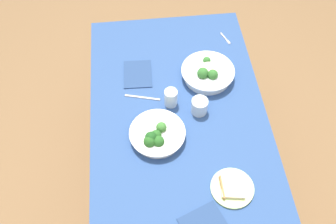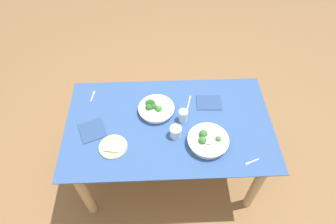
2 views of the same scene
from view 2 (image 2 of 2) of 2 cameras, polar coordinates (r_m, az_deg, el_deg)
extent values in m
plane|color=brown|center=(2.65, 0.14, -11.42)|extent=(6.00, 6.00, 0.00)
cube|color=#2D4C84|center=(2.06, 0.18, -2.38)|extent=(1.47, 0.87, 0.01)
cube|color=tan|center=(2.07, 0.17, -2.63)|extent=(1.43, 0.84, 0.02)
cylinder|color=tan|center=(2.64, 13.80, -0.77)|extent=(0.07, 0.07, 0.67)
cylinder|color=tan|center=(2.61, -14.26, -1.65)|extent=(0.07, 0.07, 0.67)
cylinder|color=tan|center=(2.31, 17.01, -13.84)|extent=(0.07, 0.07, 0.67)
cylinder|color=tan|center=(2.28, -16.28, -15.06)|extent=(0.07, 0.07, 0.67)
cylinder|color=white|center=(1.96, 7.89, -5.85)|extent=(0.25, 0.25, 0.05)
cylinder|color=white|center=(1.94, 7.98, -5.40)|extent=(0.28, 0.28, 0.01)
sphere|color=#33702D|center=(1.91, 6.83, -5.61)|extent=(0.05, 0.05, 0.05)
sphere|color=#33702D|center=(1.94, 9.90, -5.31)|extent=(0.04, 0.04, 0.04)
sphere|color=#33702D|center=(1.93, 7.02, -4.32)|extent=(0.06, 0.06, 0.06)
cylinder|color=beige|center=(1.92, 8.05, -5.27)|extent=(0.09, 0.09, 0.01)
cylinder|color=white|center=(2.11, -2.31, 0.42)|extent=(0.23, 0.23, 0.04)
cylinder|color=white|center=(2.10, -2.33, 0.81)|extent=(0.26, 0.26, 0.01)
sphere|color=#286023|center=(2.11, -3.73, 1.80)|extent=(0.06, 0.06, 0.06)
sphere|color=#286023|center=(2.09, -2.81, 1.05)|extent=(0.05, 0.05, 0.05)
sphere|color=#286023|center=(2.09, -3.79, 0.90)|extent=(0.06, 0.06, 0.06)
sphere|color=#1E511E|center=(2.10, -3.30, 1.77)|extent=(0.06, 0.06, 0.06)
sphere|color=#3D7A33|center=(2.07, -1.86, 0.66)|extent=(0.05, 0.05, 0.05)
cylinder|color=#B7D684|center=(1.97, -10.81, -6.77)|extent=(0.19, 0.19, 0.01)
cube|color=beige|center=(1.96, -10.87, -6.54)|extent=(0.12, 0.11, 0.02)
cube|color=#9E703D|center=(1.99, -10.77, -5.41)|extent=(0.10, 0.01, 0.02)
cylinder|color=silver|center=(2.04, 3.02, -0.74)|extent=(0.07, 0.07, 0.09)
cylinder|color=silver|center=(1.97, 1.52, -3.96)|extent=(0.08, 0.08, 0.08)
cube|color=#B7B7BC|center=(2.29, -14.78, 2.79)|extent=(0.02, 0.08, 0.00)
cube|color=#B7B7BC|center=(2.32, -14.43, 3.78)|extent=(0.02, 0.03, 0.00)
cube|color=#B7B7BC|center=(1.97, 16.67, -9.25)|extent=(0.07, 0.03, 0.00)
cube|color=#B7B7BC|center=(1.95, 15.48, -9.80)|extent=(0.03, 0.02, 0.00)
cube|color=#B7B7BC|center=(2.17, 4.05, 1.45)|extent=(0.06, 0.18, 0.00)
cube|color=navy|center=(2.09, -14.75, -3.54)|extent=(0.22, 0.23, 0.01)
cube|color=navy|center=(2.20, 8.11, 1.86)|extent=(0.19, 0.15, 0.01)
camera|label=1|loc=(1.70, -47.89, 35.67)|focal=40.99mm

